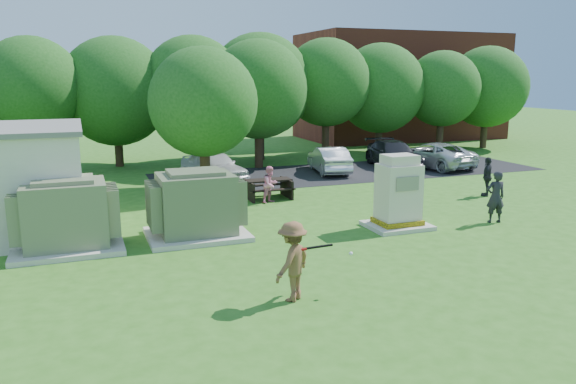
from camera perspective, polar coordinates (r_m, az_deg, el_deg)
name	(u,v)px	position (r m, az deg, el deg)	size (l,w,h in m)	color
ground	(344,273)	(14.31, 5.68, -8.17)	(120.00, 120.00, 0.00)	#2D6619
brick_building	(399,87)	(45.85, 11.26, 10.45)	(15.00, 8.00, 8.00)	maroon
parking_strip	(351,172)	(29.08, 6.38, 2.05)	(20.00, 6.00, 0.01)	#232326
transformer_left	(66,217)	(17.01, -21.62, -2.33)	(3.00, 2.40, 2.07)	beige
transformer_right	(196,206)	(17.30, -9.31, -1.42)	(3.00, 2.40, 2.07)	beige
generator_cabinet	(398,196)	(18.45, 11.14, -0.42)	(1.97, 1.61, 2.40)	beige
picnic_table	(268,186)	(22.55, -2.03, 0.56)	(1.85, 1.38, 0.79)	black
batter	(292,261)	(12.33, 0.45, -7.05)	(1.15, 0.66, 1.78)	brown
person_by_generator	(496,197)	(20.04, 20.33, -0.47)	(0.64, 0.42, 1.76)	black
person_at_picnic	(270,184)	(21.78, -1.80, 0.77)	(0.70, 0.54, 1.44)	pink
person_walking_right	(487,177)	(24.39, 19.58, 1.49)	(0.94, 0.39, 1.61)	#222227
car_white	(214,166)	(26.33, -7.54, 2.60)	(1.71, 4.26, 1.45)	silver
car_silver_a	(329,160)	(28.71, 4.18, 3.30)	(1.41, 4.03, 1.33)	silver
car_dark	(394,154)	(30.80, 10.68, 3.78)	(1.97, 4.85, 1.41)	black
car_silver_b	(433,155)	(31.21, 14.54, 3.66)	(2.24, 4.86, 1.35)	silver
batting_equipment	(319,249)	(12.42, 3.14, -5.78)	(1.37, 0.16, 0.32)	black
tree_row	(225,89)	(31.53, -6.37, 10.39)	(41.30, 13.30, 7.30)	#47301E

